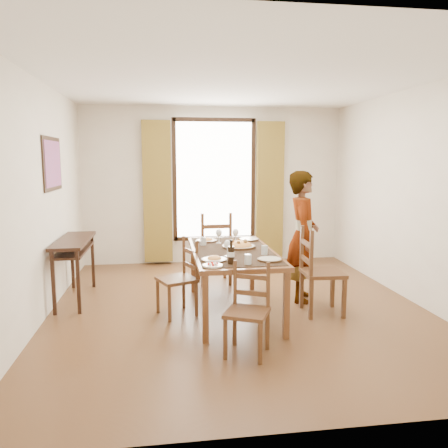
{
  "coord_description": "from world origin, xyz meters",
  "views": [
    {
      "loc": [
        -0.89,
        -5.08,
        1.81
      ],
      "look_at": [
        -0.13,
        0.29,
        1.0
      ],
      "focal_mm": 35.0,
      "sensor_mm": 36.0,
      "label": 1
    }
  ],
  "objects": [
    {
      "name": "ground",
      "position": [
        0.0,
        0.0,
        0.0
      ],
      "size": [
        5.0,
        5.0,
        0.0
      ],
      "primitive_type": "plane",
      "color": "#472916",
      "rests_on": "ground"
    },
    {
      "name": "room_shell",
      "position": [
        -0.0,
        0.13,
        1.54
      ],
      "size": [
        4.6,
        5.1,
        2.74
      ],
      "color": "silver",
      "rests_on": "ground"
    },
    {
      "name": "console_table",
      "position": [
        -2.03,
        0.6,
        0.68
      ],
      "size": [
        0.38,
        1.2,
        0.8
      ],
      "color": "black",
      "rests_on": "ground"
    },
    {
      "name": "dining_table",
      "position": [
        -0.09,
        -0.13,
        0.69
      ],
      "size": [
        0.94,
        1.82,
        0.76
      ],
      "color": "brown",
      "rests_on": "ground"
    },
    {
      "name": "chair_west",
      "position": [
        -0.72,
        -0.13,
        0.42
      ],
      "size": [
        0.52,
        0.52,
        0.89
      ],
      "rotation": [
        0.0,
        0.0,
        -1.17
      ],
      "color": "brown",
      "rests_on": "ground"
    },
    {
      "name": "chair_north",
      "position": [
        -0.16,
        1.11,
        0.49
      ],
      "size": [
        0.49,
        0.49,
        1.06
      ],
      "rotation": [
        0.0,
        0.0,
        3.2
      ],
      "color": "brown",
      "rests_on": "ground"
    },
    {
      "name": "chair_south",
      "position": [
        -0.13,
        -1.26,
        0.4
      ],
      "size": [
        0.5,
        0.5,
        0.85
      ],
      "rotation": [
        0.0,
        0.0,
        -0.43
      ],
      "color": "brown",
      "rests_on": "ground"
    },
    {
      "name": "chair_east",
      "position": [
        0.91,
        -0.32,
        0.48
      ],
      "size": [
        0.47,
        0.47,
        1.02
      ],
      "rotation": [
        0.0,
        0.0,
        1.53
      ],
      "color": "brown",
      "rests_on": "ground"
    },
    {
      "name": "man",
      "position": [
        0.87,
        0.2,
        0.83
      ],
      "size": [
        0.82,
        0.72,
        1.66
      ],
      "primitive_type": "imported",
      "rotation": [
        0.0,
        0.0,
        1.29
      ],
      "color": "gray",
      "rests_on": "ground"
    },
    {
      "name": "plate_sw",
      "position": [
        -0.37,
        -0.65,
        0.78
      ],
      "size": [
        0.27,
        0.27,
        0.05
      ],
      "primitive_type": null,
      "color": "silver",
      "rests_on": "dining_table"
    },
    {
      "name": "plate_se",
      "position": [
        0.21,
        -0.72,
        0.78
      ],
      "size": [
        0.27,
        0.27,
        0.05
      ],
      "primitive_type": null,
      "color": "silver",
      "rests_on": "dining_table"
    },
    {
      "name": "plate_nw",
      "position": [
        -0.34,
        0.43,
        0.78
      ],
      "size": [
        0.27,
        0.27,
        0.05
      ],
      "primitive_type": null,
      "color": "silver",
      "rests_on": "dining_table"
    },
    {
      "name": "plate_ne",
      "position": [
        0.22,
        0.45,
        0.78
      ],
      "size": [
        0.27,
        0.27,
        0.05
      ],
      "primitive_type": null,
      "color": "silver",
      "rests_on": "dining_table"
    },
    {
      "name": "pasta_platter",
      "position": [
        0.0,
        -0.02,
        0.81
      ],
      "size": [
        0.4,
        0.4,
        0.1
      ],
      "primitive_type": null,
      "color": "#B63A17",
      "rests_on": "dining_table"
    },
    {
      "name": "caprese_plate",
      "position": [
        -0.42,
        -0.89,
        0.78
      ],
      "size": [
        0.2,
        0.2,
        0.04
      ],
      "primitive_type": null,
      "color": "silver",
      "rests_on": "dining_table"
    },
    {
      "name": "wine_glass_a",
      "position": [
        -0.21,
        -0.48,
        0.85
      ],
      "size": [
        0.08,
        0.08,
        0.18
      ],
      "primitive_type": null,
      "color": "white",
      "rests_on": "dining_table"
    },
    {
      "name": "wine_glass_b",
      "position": [
        0.01,
        0.28,
        0.85
      ],
      "size": [
        0.08,
        0.08,
        0.18
      ],
      "primitive_type": null,
      "color": "white",
      "rests_on": "dining_table"
    },
    {
      "name": "wine_glass_c",
      "position": [
        -0.2,
        0.28,
        0.85
      ],
      "size": [
        0.08,
        0.08,
        0.18
      ],
      "primitive_type": null,
      "color": "white",
      "rests_on": "dining_table"
    },
    {
      "name": "tumbler_a",
      "position": [
        0.22,
        -0.44,
        0.81
      ],
      "size": [
        0.07,
        0.07,
        0.1
      ],
      "primitive_type": "cylinder",
      "color": "silver",
      "rests_on": "dining_table"
    },
    {
      "name": "tumbler_b",
      "position": [
        -0.41,
        0.19,
        0.81
      ],
      "size": [
        0.07,
        0.07,
        0.1
      ],
      "primitive_type": "cylinder",
      "color": "silver",
      "rests_on": "dining_table"
    },
    {
      "name": "tumbler_c",
      "position": [
        -0.05,
        -0.85,
        0.81
      ],
      "size": [
        0.07,
        0.07,
        0.1
      ],
      "primitive_type": "cylinder",
      "color": "silver",
      "rests_on": "dining_table"
    },
    {
      "name": "wine_bottle",
      "position": [
        -0.22,
        -0.82,
        0.88
      ],
      "size": [
        0.07,
        0.07,
        0.25
      ],
      "primitive_type": null,
      "color": "black",
      "rests_on": "dining_table"
    }
  ]
}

